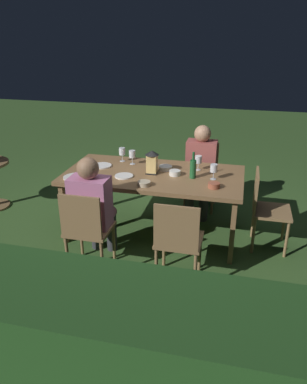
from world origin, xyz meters
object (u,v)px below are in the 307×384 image
Objects in this scene: wine_glass_a at (198,160)px; person_in_rust at (200,166)px; green_bottle_on_table at (193,168)px; wine_glass_d at (214,169)px; chair_head_near at (265,206)px; chair_side_right_a at (178,239)px; bowl_olives at (214,185)px; bowl_bread at (165,168)px; lantern_centerpiece at (152,161)px; bowl_dip at (175,173)px; plate_a at (102,166)px; plate_b at (124,176)px; bowl_salad at (144,183)px; chair_side_right_b at (87,228)px; wine_glass_c at (132,155)px; person_in_pink at (93,205)px; dining_table at (153,178)px; wine_glass_b at (122,152)px; plate_c at (75,177)px; chair_side_left_a at (202,172)px.

person_in_rust is at bearing -87.20° from wine_glass_a.
green_bottle_on_table is 0.22m from wine_glass_d.
chair_side_right_a is at bearing 48.58° from chair_head_near.
bowl_olives is 0.72m from bowl_bread.
bowl_dip is (-0.26, 0.00, -0.12)m from lantern_centerpiece.
plate_a is 0.44m from plate_b.
wine_glass_d reaches higher than chair_head_near.
bowl_dip is (-0.25, -0.37, 0.00)m from bowl_salad.
wine_glass_c is at bearing -96.27° from chair_side_right_b.
chair_side_right_b reaches higher than bowl_dip.
person_in_pink is at bearing 37.28° from bowl_salad.
wine_glass_c is (0.79, -0.02, 0.00)m from wine_glass_a.
chair_head_near is (-1.24, 0.00, -0.22)m from dining_table.
wine_glass_b is 0.84m from bowl_salad.
lantern_centerpiece is 1.03× the size of plate_c.
bowl_bread is at bearing -17.61° from wine_glass_d.
chair_side_right_b is 3.28× the size of lantern_centerpiece.
bowl_bread is 0.54m from bowl_salad.
wine_glass_d is 0.26m from bowl_olives.
person_in_pink reaches higher than green_bottle_on_table.
plate_a is 0.89m from bowl_dip.
plate_c is at bearing -2.77° from bowl_salad.
wine_glass_c reaches higher than chair_side_right_b.
person_in_rust is at bearing 90.00° from chair_side_left_a.
person_in_rust is 5.69× the size of plate_b.
chair_side_right_a is 5.66× the size of bowl_bread.
chair_side_right_a is at bearing 68.73° from bowl_olives.
bowl_salad reaches higher than plate_c.
chair_head_near is 0.67m from bowl_olives.
chair_side_left_a is (-0.45, -0.90, -0.22)m from dining_table.
green_bottle_on_table is 1.13× the size of plate_c.
plate_b is (-0.15, -0.53, 0.13)m from person_in_pink.
person_in_pink is at bearing 57.31° from bowl_bread.
bowl_bread is at bearing -48.32° from bowl_dip.
wine_glass_a is 0.77m from bowl_salad.
person_in_pink is at bearing 31.44° from wine_glass_d.
chair_side_right_a reaches higher than plate_a.
chair_head_near is 1.07m from person_in_rust.
bowl_salad is at bearing -129.54° from chair_side_right_b.
person_in_rust is at bearing -121.83° from bowl_bread.
wine_glass_b is at bearing -17.12° from wine_glass_d.
chair_side_left_a is at bearing -139.67° from wine_glass_c.
person_in_pink is at bearing 91.30° from wine_glass_b.
wine_glass_c is at bearing -20.53° from green_bottle_on_table.
chair_side_left_a is 1.02m from wine_glass_d.
chair_side_left_a is at bearing -135.12° from plate_c.
chair_side_right_a reaches higher than bowl_bread.
wine_glass_a is at bearing -154.14° from dining_table.
wine_glass_d reaches higher than bowl_salad.
chair_head_near is 0.76× the size of person_in_rust.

